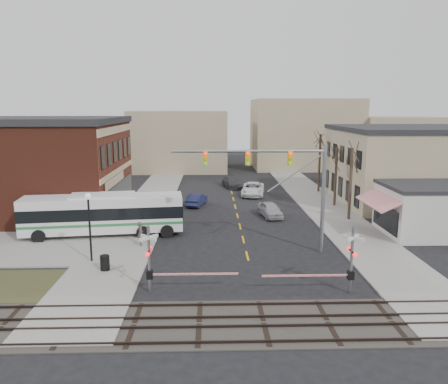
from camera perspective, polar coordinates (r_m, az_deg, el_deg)
The scene contains 22 objects.
ground at distance 29.97m, azimuth 3.37°, elevation -9.61°, with size 160.00×160.00×0.00m, color black.
sidewalk_west at distance 49.57m, azimuth -9.69°, elevation -1.40°, with size 5.00×60.00×0.12m, color gray.
sidewalk_east at distance 50.54m, azimuth 12.17°, elevation -1.25°, with size 5.00×60.00×0.12m, color gray.
ballast_strip at distance 22.68m, azimuth 5.20°, elevation -16.63°, with size 160.00×5.00×0.06m, color #332D28.
rail_tracks at distance 22.64m, azimuth 5.20°, elevation -16.43°, with size 160.00×3.91×0.14m.
tan_building at distance 54.23m, azimuth 25.31°, elevation 3.26°, with size 20.30×15.30×8.50m.
awning_shop at distance 40.43m, azimuth 25.66°, elevation -2.08°, with size 9.74×6.20×4.30m.
tree_east_a at distance 42.61m, azimuth 16.19°, elevation 1.02°, with size 0.28×0.28×6.75m.
tree_east_b at distance 48.40m, azimuth 14.37°, elevation 1.99°, with size 0.28×0.28×6.30m.
tree_east_c at distance 56.04m, azimuth 12.36°, elevation 3.72°, with size 0.28×0.28×7.20m.
transit_bus at distance 37.59m, azimuth -15.48°, elevation -2.73°, with size 13.26×4.35×3.35m.
traffic_signal_mast at distance 31.50m, azimuth 7.68°, elevation 2.23°, with size 11.07×0.30×8.00m.
rr_crossing_west at distance 25.49m, azimuth -8.78°, elevation -8.78°, with size 5.60×1.36×4.00m.
rr_crossing_east at distance 26.01m, azimuth 15.40°, elevation -8.64°, with size 5.60×1.36×4.00m.
street_lamp at distance 30.94m, azimuth -17.23°, elevation -2.69°, with size 0.44×0.44×4.76m.
trash_bin at distance 29.74m, azimuth -15.29°, elevation -8.91°, with size 0.60×0.60×0.98m, color black.
car_a at distance 42.96m, azimuth 6.05°, elevation -2.31°, with size 1.69×4.20×1.43m, color #A6A5AA.
car_b at distance 47.69m, azimuth -3.61°, elevation -0.99°, with size 1.42×4.09×1.35m, color #1A1E41.
car_c at distance 53.25m, azimuth 3.80°, elevation 0.38°, with size 2.59×5.61×1.56m, color white.
car_d at distance 58.51m, azimuth 1.09°, elevation 1.27°, with size 1.95×4.79×1.39m, color #38383C.
pedestrian_near at distance 34.20m, azimuth -10.84°, elevation -5.34°, with size 0.67×0.44×1.84m, color #4F403F.
pedestrian_far at distance 37.98m, azimuth -14.81°, elevation -3.82°, with size 0.93×0.73×1.92m, color #2C334E.
Camera 1 is at (-2.55, -27.95, 10.51)m, focal length 35.00 mm.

